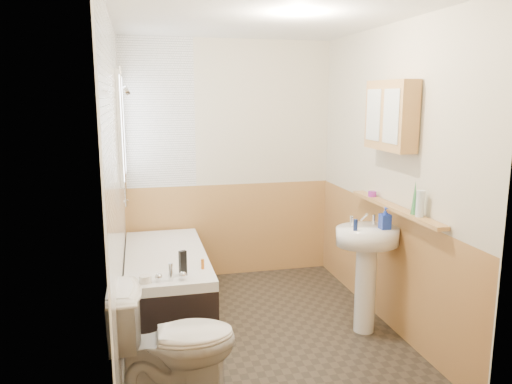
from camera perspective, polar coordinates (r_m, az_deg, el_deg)
floor at (r=4.33m, az=0.48°, el=-15.51°), size 2.80×2.80×0.00m
ceiling at (r=3.92m, az=0.54°, el=19.35°), size 2.80×2.80×0.00m
wall_back at (r=5.30m, az=-3.15°, el=3.58°), size 2.20×0.02×2.50m
wall_front at (r=2.62m, az=7.92°, el=-4.16°), size 2.20×0.02×2.50m
wall_left at (r=3.83m, az=-15.85°, el=0.33°), size 0.02×2.80×2.50m
wall_right at (r=4.33m, az=14.92°, el=1.57°), size 0.02×2.80×2.50m
wainscot_right at (r=4.50m, az=14.20°, el=-7.90°), size 0.01×2.80×1.00m
wainscot_front at (r=2.92m, az=7.35°, el=-18.40°), size 2.20×0.01×1.00m
wainscot_back at (r=5.42m, az=-3.03°, el=-4.33°), size 2.20×0.01×1.00m
tile_cladding_left at (r=3.83m, az=-15.53°, el=0.34°), size 0.01×2.80×2.50m
tile_return_back at (r=5.16m, az=-11.21°, el=8.76°), size 0.75×0.01×1.50m
window at (r=4.72m, az=-15.08°, el=7.20°), size 0.03×0.79×0.99m
bathtub at (r=4.62m, az=-10.17°, el=-10.03°), size 0.70×1.58×0.69m
shower_riser at (r=4.38m, az=-14.87°, el=7.27°), size 0.10×0.08×1.19m
toilet at (r=3.33m, az=-9.34°, el=-16.69°), size 0.80×0.45×0.78m
sink at (r=4.18m, az=12.52°, el=-7.38°), size 0.52×0.42×1.00m
pine_shelf at (r=4.13m, az=15.51°, el=-1.75°), size 0.10×1.34×0.03m
medicine_cabinet at (r=4.09m, az=15.12°, el=8.44°), size 0.15×0.60×0.55m
foam_can at (r=3.79m, az=18.24°, el=-1.27°), size 0.08×0.08×0.19m
green_bottle at (r=3.85m, az=17.69°, el=-0.61°), size 0.06×0.06×0.25m
black_jar at (r=4.46m, az=13.14°, el=-0.21°), size 0.09×0.09×0.05m
soap_bottle at (r=4.10m, az=14.51°, el=-3.55°), size 0.09×0.18×0.08m
clear_bottle at (r=3.99m, az=11.30°, el=-3.71°), size 0.04×0.04×0.09m
blue_gel at (r=3.94m, az=-8.36°, el=-8.06°), size 0.06×0.05×0.20m
cream_jar at (r=3.88m, az=-12.53°, el=-9.69°), size 0.10×0.10×0.06m
orange_bottle at (r=4.09m, az=-6.12°, el=-8.19°), size 0.03×0.03×0.08m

